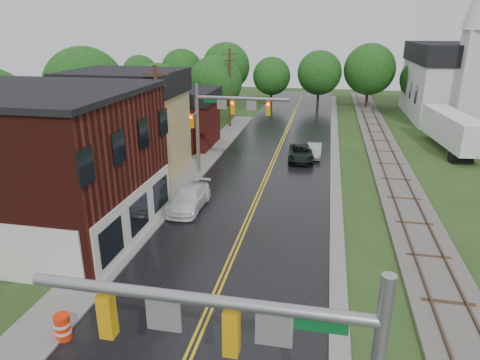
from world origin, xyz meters
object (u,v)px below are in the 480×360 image
(suv_dark, at_px, (301,153))
(pickup_white, at_px, (189,199))
(sedan_silver, at_px, (314,151))
(traffic_signal_far, at_px, (223,114))
(tree_left_c, at_px, (159,92))
(utility_pole_b, at_px, (159,129))
(semi_trailer, at_px, (452,129))
(brick_building, at_px, (17,163))
(church, at_px, (457,73))
(tree_left_e, at_px, (217,84))
(tree_left_b, at_px, (86,90))
(utility_pole_c, at_px, (230,87))
(construction_barrel, at_px, (63,327))
(traffic_signal_near, at_px, (268,359))

(suv_dark, height_order, pickup_white, pickup_white)
(suv_dark, xyz_separation_m, sedan_silver, (1.12, 1.34, -0.05))
(traffic_signal_far, xyz_separation_m, tree_left_c, (-10.38, 12.90, -0.46))
(utility_pole_b, height_order, semi_trailer, utility_pole_b)
(brick_building, bearing_deg, pickup_white, 30.01)
(church, xyz_separation_m, suv_dark, (-17.62, -21.63, -5.17))
(tree_left_c, relative_size, tree_left_e, 0.94)
(tree_left_b, bearing_deg, utility_pole_b, -41.86)
(utility_pole_c, height_order, construction_barrel, utility_pole_c)
(traffic_signal_near, distance_m, utility_pole_c, 43.24)
(suv_dark, bearing_deg, sedan_silver, 46.96)
(tree_left_e, relative_size, sedan_silver, 2.20)
(tree_left_e, bearing_deg, brick_building, -96.71)
(brick_building, relative_size, construction_barrel, 13.48)
(utility_pole_b, relative_size, tree_left_b, 0.93)
(traffic_signal_far, distance_m, tree_left_b, 15.21)
(church, height_order, traffic_signal_near, church)
(utility_pole_c, height_order, pickup_white, utility_pole_c)
(utility_pole_b, bearing_deg, tree_left_b, 138.14)
(suv_dark, bearing_deg, church, 47.49)
(church, distance_m, tree_left_e, 29.91)
(tree_left_b, relative_size, pickup_white, 2.01)
(tree_left_c, height_order, suv_dark, tree_left_c)
(utility_pole_b, xyz_separation_m, tree_left_e, (-2.05, 23.90, 0.09))
(tree_left_e, distance_m, semi_trailer, 26.35)
(tree_left_b, bearing_deg, pickup_white, -41.33)
(tree_left_c, bearing_deg, utility_pole_c, 30.20)
(pickup_white, bearing_deg, tree_left_b, 139.78)
(utility_pole_b, height_order, pickup_white, utility_pole_b)
(utility_pole_c, relative_size, pickup_white, 1.87)
(church, distance_m, suv_dark, 28.37)
(construction_barrel, bearing_deg, traffic_signal_near, -30.01)
(traffic_signal_far, bearing_deg, sedan_silver, 42.80)
(sedan_silver, bearing_deg, church, 51.43)
(traffic_signal_near, height_order, pickup_white, traffic_signal_near)
(traffic_signal_near, height_order, utility_pole_c, utility_pole_c)
(semi_trailer, height_order, construction_barrel, semi_trailer)
(suv_dark, bearing_deg, tree_left_b, 177.25)
(suv_dark, height_order, sedan_silver, suv_dark)
(traffic_signal_near, distance_m, utility_pole_b, 22.49)
(tree_left_b, distance_m, pickup_white, 18.95)
(brick_building, xyz_separation_m, utility_pole_b, (5.68, 7.00, 0.57))
(tree_left_e, bearing_deg, church, 15.20)
(tree_left_b, bearing_deg, utility_pole_c, 47.61)
(utility_pole_b, bearing_deg, pickup_white, -39.02)
(pickup_white, bearing_deg, construction_barrel, -92.78)
(utility_pole_c, xyz_separation_m, semi_trailer, (23.02, -5.75, -2.59))
(traffic_signal_near, relative_size, traffic_signal_far, 1.00)
(utility_pole_b, bearing_deg, construction_barrel, -83.21)
(utility_pole_b, xyz_separation_m, pickup_white, (2.68, -2.17, -4.02))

